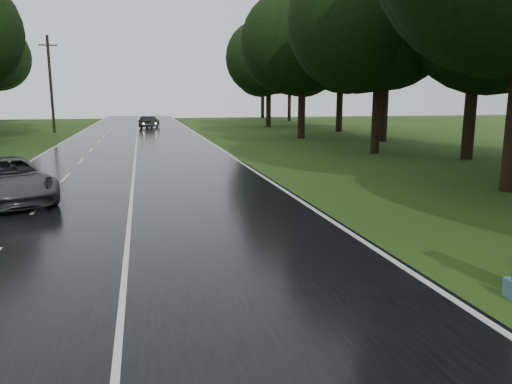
# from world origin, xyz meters

# --- Properties ---
(ground) EXTENTS (160.00, 160.00, 0.00)m
(ground) POSITION_xyz_m (0.00, 0.00, 0.00)
(ground) COLOR #284615
(ground) RESTS_ON ground
(road) EXTENTS (12.00, 140.00, 0.04)m
(road) POSITION_xyz_m (0.00, 20.00, 0.02)
(road) COLOR black
(road) RESTS_ON ground
(lane_center) EXTENTS (0.12, 140.00, 0.01)m
(lane_center) POSITION_xyz_m (0.00, 20.00, 0.04)
(lane_center) COLOR silver
(lane_center) RESTS_ON road
(grey_car) EXTENTS (4.44, 6.00, 1.52)m
(grey_car) POSITION_xyz_m (-4.17, 9.02, 0.80)
(grey_car) COLOR #424446
(grey_car) RESTS_ON road
(far_car) EXTENTS (2.57, 4.43, 1.38)m
(far_car) POSITION_xyz_m (1.37, 50.74, 0.73)
(far_car) COLOR black
(far_car) RESTS_ON road
(utility_pole_far) EXTENTS (1.80, 0.28, 9.84)m
(utility_pole_far) POSITION_xyz_m (-8.50, 45.53, 0.00)
(utility_pole_far) COLOR black
(utility_pole_far) RESTS_ON ground
(tree_right_c) EXTENTS (10.77, 10.77, 16.82)m
(tree_right_c) POSITION_xyz_m (14.36, 6.81, 0.00)
(tree_right_c) COLOR black
(tree_right_c) RESTS_ON ground
(tree_right_d) EXTENTS (9.54, 9.54, 14.91)m
(tree_right_d) POSITION_xyz_m (15.35, 20.03, 0.00)
(tree_right_d) COLOR black
(tree_right_d) RESTS_ON ground
(tree_right_e) EXTENTS (9.52, 9.52, 14.88)m
(tree_right_e) POSITION_xyz_m (14.42, 32.50, 0.00)
(tree_right_e) COLOR black
(tree_right_e) RESTS_ON ground
(tree_right_f) EXTENTS (9.47, 9.47, 14.80)m
(tree_right_f) POSITION_xyz_m (15.88, 49.73, 0.00)
(tree_right_f) COLOR black
(tree_right_f) RESTS_ON ground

